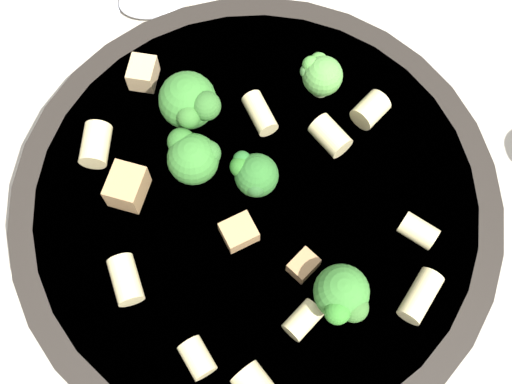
{
  "coord_description": "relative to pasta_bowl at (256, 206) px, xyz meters",
  "views": [
    {
      "loc": [
        -0.14,
        -0.01,
        0.39
      ],
      "look_at": [
        0.0,
        0.0,
        0.04
      ],
      "focal_mm": 45.0,
      "sensor_mm": 36.0,
      "label": 1
    }
  ],
  "objects": [
    {
      "name": "ground_plane",
      "position": [
        0.0,
        0.0,
        -0.02
      ],
      "size": [
        2.0,
        2.0,
        0.0
      ],
      "primitive_type": "plane",
      "color": "#BCB29E"
    },
    {
      "name": "pasta_bowl",
      "position": [
        0.0,
        0.0,
        0.0
      ],
      "size": [
        0.3,
        0.3,
        0.03
      ],
      "color": "#28231E",
      "rests_on": "ground_plane"
    },
    {
      "name": "broccoli_floret_0",
      "position": [
        0.01,
        0.0,
        0.03
      ],
      "size": [
        0.03,
        0.03,
        0.03
      ],
      "color": "#9EC175",
      "rests_on": "pasta_bowl"
    },
    {
      "name": "broccoli_floret_1",
      "position": [
        0.02,
        0.04,
        0.03
      ],
      "size": [
        0.03,
        0.03,
        0.04
      ],
      "color": "#84AD60",
      "rests_on": "pasta_bowl"
    },
    {
      "name": "broccoli_floret_2",
      "position": [
        0.08,
        -0.04,
        0.03
      ],
      "size": [
        0.03,
        0.03,
        0.03
      ],
      "color": "#9EC175",
      "rests_on": "pasta_bowl"
    },
    {
      "name": "broccoli_floret_3",
      "position": [
        -0.06,
        -0.05,
        0.04
      ],
      "size": [
        0.03,
        0.03,
        0.04
      ],
      "color": "#9EC175",
      "rests_on": "pasta_bowl"
    },
    {
      "name": "broccoli_floret_4",
      "position": [
        0.05,
        0.04,
        0.04
      ],
      "size": [
        0.04,
        0.04,
        0.04
      ],
      "color": "#9EC175",
      "rests_on": "pasta_bowl"
    },
    {
      "name": "rigatoni_0",
      "position": [
        -0.06,
        0.07,
        0.02
      ],
      "size": [
        0.03,
        0.02,
        0.02
      ],
      "primitive_type": "cylinder",
      "rotation": [
        1.57,
        0.0,
        1.95
      ],
      "color": "beige",
      "rests_on": "pasta_bowl"
    },
    {
      "name": "rigatoni_1",
      "position": [
        -0.07,
        -0.03,
        0.02
      ],
      "size": [
        0.02,
        0.02,
        0.01
      ],
      "primitive_type": "cylinder",
      "rotation": [
        1.57,
        0.0,
        0.85
      ],
      "color": "beige",
      "rests_on": "pasta_bowl"
    },
    {
      "name": "rigatoni_2",
      "position": [
        -0.1,
        0.03,
        0.02
      ],
      "size": [
        0.02,
        0.02,
        0.01
      ],
      "primitive_type": "cylinder",
      "rotation": [
        1.57,
        0.0,
        2.17
      ],
      "color": "beige",
      "rests_on": "pasta_bowl"
    },
    {
      "name": "rigatoni_4",
      "position": [
        -0.06,
        -0.09,
        0.02
      ],
      "size": [
        0.03,
        0.03,
        0.01
      ],
      "primitive_type": "cylinder",
      "rotation": [
        1.57,
        0.0,
        1.03
      ],
      "color": "beige",
      "rests_on": "pasta_bowl"
    },
    {
      "name": "rigatoni_5",
      "position": [
        0.05,
        0.0,
        0.02
      ],
      "size": [
        0.03,
        0.02,
        0.01
      ],
      "primitive_type": "cylinder",
      "rotation": [
        1.57,
        0.0,
        2.05
      ],
      "color": "beige",
      "rests_on": "pasta_bowl"
    },
    {
      "name": "rigatoni_6",
      "position": [
        -0.02,
        -0.1,
        0.02
      ],
      "size": [
        0.02,
        0.03,
        0.01
      ],
      "primitive_type": "cylinder",
      "rotation": [
        1.57,
        0.0,
        2.58
      ],
      "color": "beige",
      "rests_on": "pasta_bowl"
    },
    {
      "name": "rigatoni_7",
      "position": [
        0.03,
        0.1,
        0.02
      ],
      "size": [
        0.03,
        0.02,
        0.02
      ],
      "primitive_type": "cylinder",
      "rotation": [
        1.57,
        0.0,
        1.55
      ],
      "color": "beige",
      "rests_on": "pasta_bowl"
    },
    {
      "name": "rigatoni_8",
      "position": [
        0.04,
        -0.04,
        0.02
      ],
      "size": [
        0.03,
        0.03,
        0.02
      ],
      "primitive_type": "cylinder",
      "rotation": [
        1.57,
        0.0,
        2.29
      ],
      "color": "beige",
      "rests_on": "pasta_bowl"
    },
    {
      "name": "rigatoni_9",
      "position": [
        0.06,
        -0.07,
        0.02
      ],
      "size": [
        0.03,
        0.03,
        0.02
      ],
      "primitive_type": "cylinder",
      "rotation": [
        1.57,
        0.0,
        0.86
      ],
      "color": "beige",
      "rests_on": "pasta_bowl"
    },
    {
      "name": "chicken_chunk_0",
      "position": [
        -0.0,
        0.08,
        0.02
      ],
      "size": [
        0.03,
        0.02,
        0.02
      ],
      "primitive_type": "cube",
      "rotation": [
        0.0,
        0.0,
        2.9
      ],
      "color": "tan",
      "rests_on": "pasta_bowl"
    },
    {
      "name": "chicken_chunk_1",
      "position": [
        -0.04,
        -0.03,
        0.02
      ],
      "size": [
        0.02,
        0.02,
        0.01
      ],
      "primitive_type": "cube",
      "rotation": [
        0.0,
        0.0,
        2.42
      ],
      "color": "#A87A4C",
      "rests_on": "pasta_bowl"
    },
    {
      "name": "chicken_chunk_2",
      "position": [
        -0.02,
        0.01,
        0.02
      ],
      "size": [
        0.02,
        0.02,
        0.01
      ],
      "primitive_type": "cube",
      "rotation": [
        0.0,
        0.0,
        2.09
      ],
      "color": "tan",
      "rests_on": "pasta_bowl"
    },
    {
      "name": "chicken_chunk_3",
      "position": [
        0.08,
        0.08,
        0.02
      ],
      "size": [
        0.02,
        0.02,
        0.02
      ],
      "primitive_type": "cube",
      "rotation": [
        0.0,
        0.0,
        3.02
      ],
      "color": "tan",
      "rests_on": "pasta_bowl"
    },
    {
      "name": "spoon",
      "position": [
        0.16,
        0.1,
        -0.01
      ],
      "size": [
        0.07,
        0.17,
        0.01
      ],
      "color": "silver",
      "rests_on": "ground_plane"
    }
  ]
}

